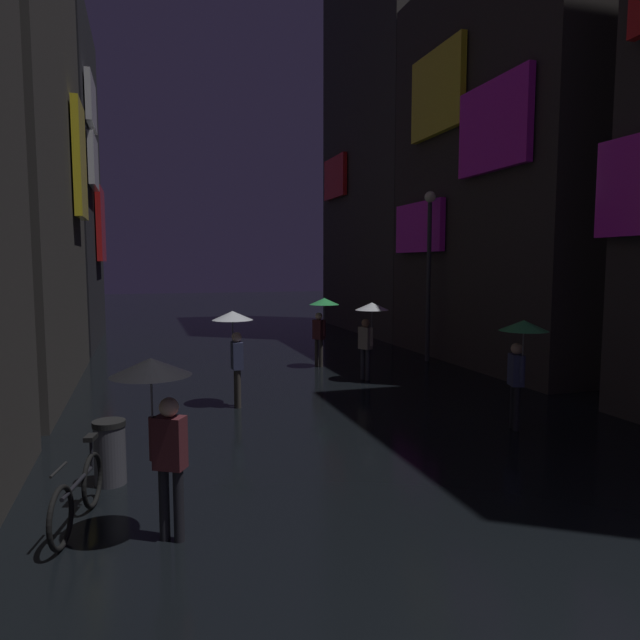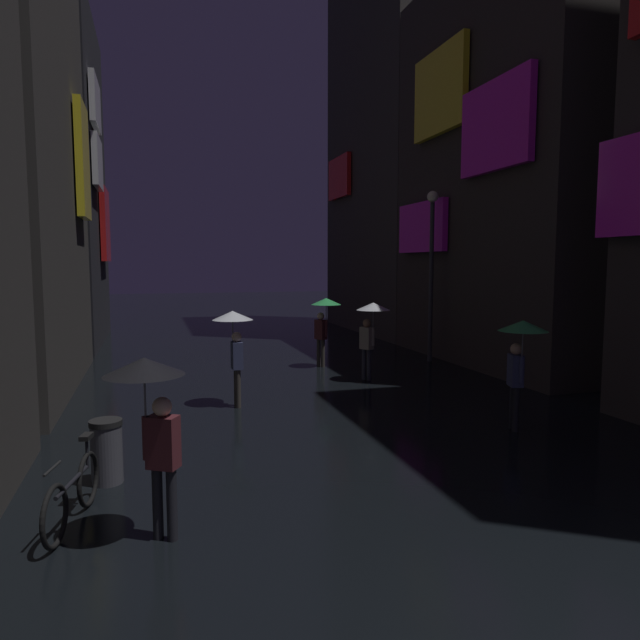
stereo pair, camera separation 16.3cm
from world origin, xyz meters
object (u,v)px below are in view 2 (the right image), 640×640
(pedestrian_far_right_black, at_px, (150,397))
(pedestrian_foreground_left_clear, at_px, (234,331))
(pedestrian_foreground_right_green, at_px, (324,313))
(bicycle_parked_at_storefront, at_px, (73,493))
(trash_bin, at_px, (107,451))
(streetlamp_right_far, at_px, (432,256))
(pedestrian_midstreet_centre_clear, at_px, (371,319))
(pedestrian_near_crossing_green, at_px, (520,344))

(pedestrian_far_right_black, bearing_deg, pedestrian_foreground_left_clear, 73.41)
(pedestrian_foreground_right_green, xyz_separation_m, bicycle_parked_at_storefront, (-6.01, -9.26, -1.28))
(pedestrian_foreground_left_clear, height_order, trash_bin, pedestrian_foreground_left_clear)
(pedestrian_far_right_black, bearing_deg, trash_bin, 108.03)
(streetlamp_right_far, relative_size, trash_bin, 5.85)
(pedestrian_midstreet_centre_clear, xyz_separation_m, pedestrian_far_right_black, (-5.69, -7.65, 0.00))
(pedestrian_far_right_black, distance_m, bicycle_parked_at_storefront, 1.73)
(pedestrian_midstreet_centre_clear, distance_m, pedestrian_near_crossing_green, 5.29)
(pedestrian_foreground_right_green, xyz_separation_m, trash_bin, (-5.72, -7.97, -1.20))
(pedestrian_midstreet_centre_clear, bearing_deg, trash_bin, -138.07)
(pedestrian_foreground_right_green, bearing_deg, streetlamp_right_far, 0.31)
(pedestrian_far_right_black, bearing_deg, streetlamp_right_far, 48.99)
(pedestrian_far_right_black, height_order, pedestrian_foreground_right_green, same)
(pedestrian_midstreet_centre_clear, relative_size, pedestrian_foreground_left_clear, 1.00)
(streetlamp_right_far, bearing_deg, trash_bin, -139.32)
(pedestrian_midstreet_centre_clear, xyz_separation_m, pedestrian_foreground_right_green, (-0.61, 2.29, 0.00))
(bicycle_parked_at_storefront, bearing_deg, pedestrian_foreground_right_green, 57.01)
(pedestrian_near_crossing_green, bearing_deg, bicycle_parked_at_storefront, -166.87)
(pedestrian_foreground_left_clear, height_order, bicycle_parked_at_storefront, pedestrian_foreground_left_clear)
(bicycle_parked_at_storefront, height_order, trash_bin, bicycle_parked_at_storefront)
(pedestrian_midstreet_centre_clear, distance_m, pedestrian_far_right_black, 9.53)
(bicycle_parked_at_storefront, bearing_deg, pedestrian_midstreet_centre_clear, 46.45)
(trash_bin, bearing_deg, pedestrian_foreground_left_clear, 58.80)
(pedestrian_near_crossing_green, bearing_deg, trash_bin, -176.27)
(pedestrian_near_crossing_green, distance_m, pedestrian_far_right_black, 7.04)
(pedestrian_near_crossing_green, xyz_separation_m, trash_bin, (-7.24, -0.47, -1.20))
(pedestrian_foreground_left_clear, bearing_deg, pedestrian_near_crossing_green, -35.99)
(pedestrian_midstreet_centre_clear, relative_size, pedestrian_foreground_right_green, 1.00)
(pedestrian_foreground_right_green, bearing_deg, pedestrian_foreground_left_clear, -129.61)
(trash_bin, bearing_deg, streetlamp_right_far, 40.68)
(pedestrian_foreground_right_green, bearing_deg, bicycle_parked_at_storefront, -122.99)
(pedestrian_far_right_black, xyz_separation_m, bicycle_parked_at_storefront, (-0.94, 0.68, -1.28))
(streetlamp_right_far, height_order, trash_bin, streetlamp_right_far)
(bicycle_parked_at_storefront, bearing_deg, trash_bin, 77.02)
(pedestrian_midstreet_centre_clear, height_order, bicycle_parked_at_storefront, pedestrian_midstreet_centre_clear)
(pedestrian_foreground_left_clear, xyz_separation_m, pedestrian_foreground_right_green, (3.31, 3.99, 0.00))
(pedestrian_foreground_left_clear, xyz_separation_m, bicycle_parked_at_storefront, (-2.71, -5.27, -1.28))
(pedestrian_foreground_right_green, relative_size, trash_bin, 2.28)
(pedestrian_far_right_black, relative_size, pedestrian_foreground_right_green, 1.00)
(bicycle_parked_at_storefront, bearing_deg, streetlamp_right_far, 44.04)
(trash_bin, bearing_deg, bicycle_parked_at_storefront, -102.98)
(pedestrian_near_crossing_green, bearing_deg, pedestrian_foreground_left_clear, 144.01)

